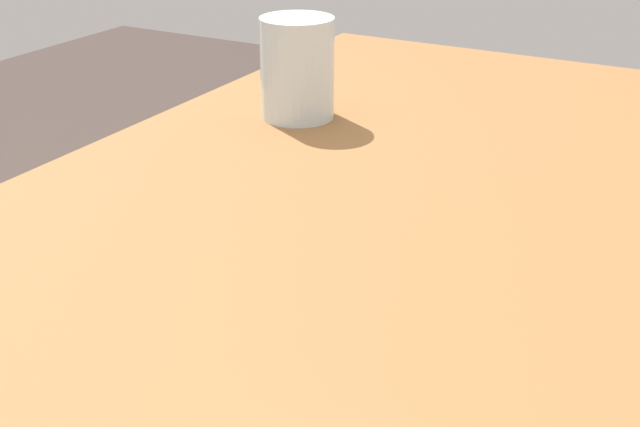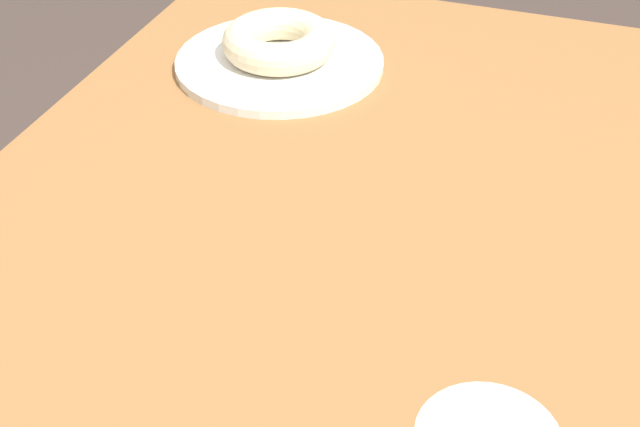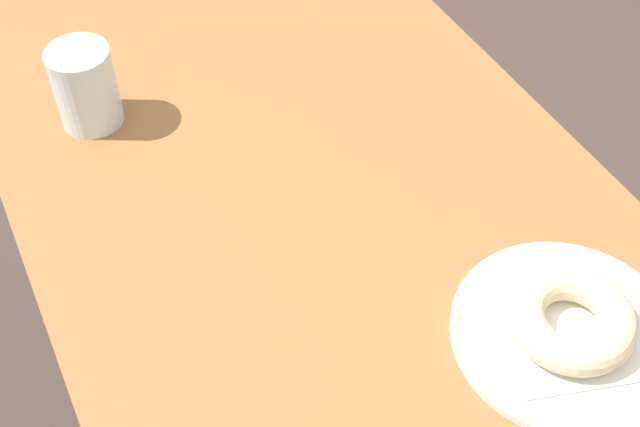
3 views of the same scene
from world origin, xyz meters
name	(u,v)px [view 1 (image 1 of 3)]	position (x,y,z in m)	size (l,w,h in m)	color
table	(380,318)	(0.00, 0.00, 0.65)	(1.16, 0.67, 0.74)	brown
water_glass	(297,68)	(0.20, 0.19, 0.79)	(0.08, 0.08, 0.11)	silver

